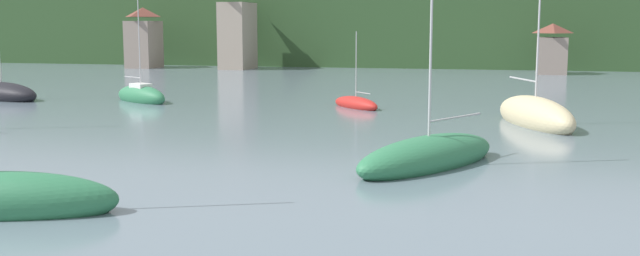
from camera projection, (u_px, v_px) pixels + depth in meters
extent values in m
cube|color=#2D4C28|center=(457.00, 20.00, 117.13)|extent=(352.00, 62.45, 12.28)
ellipsoid|color=#264223|center=(436.00, 31.00, 133.49)|extent=(246.40, 43.71, 32.00)
cube|color=gray|center=(144.00, 44.00, 90.46)|extent=(3.35, 4.23, 5.84)
pyramid|color=brown|center=(143.00, 12.00, 89.89)|extent=(3.51, 4.44, 1.17)
cube|color=gray|center=(238.00, 36.00, 88.10)|extent=(3.22, 5.59, 8.05)
cube|color=gray|center=(552.00, 56.00, 79.03)|extent=(3.03, 3.95, 4.00)
pyramid|color=brown|center=(553.00, 28.00, 78.60)|extent=(3.18, 4.14, 1.06)
ellipsoid|color=black|center=(2.00, 94.00, 52.32)|extent=(7.97, 5.02, 1.73)
ellipsoid|color=red|center=(356.00, 104.00, 46.99)|extent=(4.13, 4.22, 1.01)
cylinder|color=#B7B7BC|center=(356.00, 66.00, 46.63)|extent=(0.06, 0.06, 4.44)
cylinder|color=#ADADB2|center=(363.00, 93.00, 46.17)|extent=(1.18, 1.22, 0.05)
ellipsoid|color=#2D754C|center=(428.00, 157.00, 27.46)|extent=(6.03, 8.08, 1.62)
cylinder|color=#B7B7BC|center=(431.00, 46.00, 26.87)|extent=(0.10, 0.10, 7.53)
cylinder|color=#ADADB2|center=(455.00, 118.00, 28.54)|extent=(1.88, 3.12, 0.09)
ellipsoid|color=#2D754C|center=(141.00, 97.00, 50.64)|extent=(5.72, 4.52, 1.59)
cylinder|color=#B7B7BC|center=(139.00, 38.00, 50.06)|extent=(0.07, 0.07, 7.26)
cylinder|color=#ADADB2|center=(132.00, 77.00, 51.25)|extent=(1.90, 1.26, 0.06)
cube|color=silver|center=(141.00, 87.00, 50.54)|extent=(1.85, 1.67, 0.49)
ellipsoid|color=#CCBC8E|center=(535.00, 116.00, 38.83)|extent=(5.05, 8.53, 2.13)
cylinder|color=#B7B7BC|center=(540.00, 6.00, 37.99)|extent=(0.10, 0.10, 10.58)
cylinder|color=#ADADB2|center=(523.00, 79.00, 40.34)|extent=(1.38, 3.42, 0.09)
ellipsoid|color=#2D754C|center=(0.00, 201.00, 20.52)|extent=(7.00, 3.68, 1.70)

